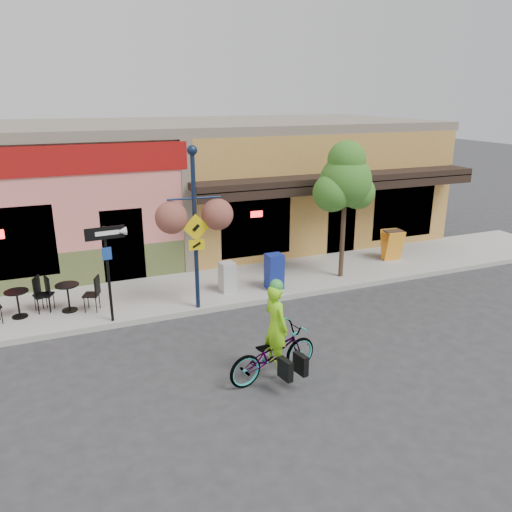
{
  "coord_description": "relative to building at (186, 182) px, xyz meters",
  "views": [
    {
      "loc": [
        -4.71,
        -10.98,
        5.41
      ],
      "look_at": [
        0.0,
        0.5,
        1.4
      ],
      "focal_mm": 35.0,
      "sensor_mm": 36.0,
      "label": 1
    }
  ],
  "objects": [
    {
      "name": "cafe_set_left",
      "position": [
        -5.84,
        -5.76,
        -1.65
      ],
      "size": [
        1.66,
        1.15,
        0.91
      ],
      "primitive_type": null,
      "rotation": [
        0.0,
        0.0,
        0.28
      ],
      "color": "black",
      "rests_on": "sidewalk"
    },
    {
      "name": "building",
      "position": [
        0.0,
        0.0,
        0.0
      ],
      "size": [
        18.2,
        8.2,
        4.5
      ],
      "primitive_type": null,
      "color": "#E2776F",
      "rests_on": "ground"
    },
    {
      "name": "newspaper_box_grey",
      "position": [
        -0.49,
        -6.09,
        -1.68
      ],
      "size": [
        0.44,
        0.41,
        0.85
      ],
      "primitive_type": null,
      "rotation": [
        0.0,
        0.0,
        0.15
      ],
      "color": "#B0B0B0",
      "rests_on": "sidewalk"
    },
    {
      "name": "one_way_sign",
      "position": [
        -3.73,
        -6.85,
        -0.91
      ],
      "size": [
        0.93,
        0.28,
        2.38
      ],
      "primitive_type": null,
      "rotation": [
        0.0,
        0.0,
        0.09
      ],
      "color": "black",
      "rests_on": "sidewalk"
    },
    {
      "name": "bicycle",
      "position": [
        -1.04,
        -10.45,
        -1.72
      ],
      "size": [
        2.1,
        1.07,
        1.05
      ],
      "primitive_type": "imported",
      "rotation": [
        0.0,
        0.0,
        1.76
      ],
      "color": "maroon",
      "rests_on": "ground"
    },
    {
      "name": "lamp_post",
      "position": [
        -1.57,
        -6.85,
        -0.02
      ],
      "size": [
        1.36,
        0.63,
        4.15
      ],
      "primitive_type": null,
      "rotation": [
        0.0,
        0.0,
        -0.07
      ],
      "color": "#13233D",
      "rests_on": "sidewalk"
    },
    {
      "name": "sandwich_board",
      "position": [
        5.51,
        -5.66,
        -1.59
      ],
      "size": [
        0.65,
        0.5,
        1.01
      ],
      "primitive_type": null,
      "rotation": [
        0.0,
        0.0,
        -0.09
      ],
      "color": "#FF9F28",
      "rests_on": "sidewalk"
    },
    {
      "name": "cafe_set_right",
      "position": [
        -4.67,
        -5.83,
        -1.63
      ],
      "size": [
        1.74,
        1.3,
        0.94
      ],
      "primitive_type": null,
      "rotation": [
        0.0,
        0.0,
        -0.38
      ],
      "color": "black",
      "rests_on": "sidewalk"
    },
    {
      "name": "street_tree",
      "position": [
        3.11,
        -6.22,
        -0.04
      ],
      "size": [
        2.01,
        2.01,
        4.11
      ],
      "primitive_type": null,
      "rotation": [
        0.0,
        0.0,
        0.3
      ],
      "color": "#3D7A26",
      "rests_on": "sidewalk"
    },
    {
      "name": "curb",
      "position": [
        0.0,
        -6.95,
        -2.17
      ],
      "size": [
        24.0,
        0.12,
        0.15
      ],
      "primitive_type": "cube",
      "color": "#A8A59E",
      "rests_on": "ground"
    },
    {
      "name": "cyclist_rider",
      "position": [
        -0.99,
        -10.45,
        -1.39
      ],
      "size": [
        0.52,
        0.7,
        1.73
      ],
      "primitive_type": "imported",
      "rotation": [
        0.0,
        0.0,
        1.76
      ],
      "color": "#8DEC18",
      "rests_on": "ground"
    },
    {
      "name": "sidewalk",
      "position": [
        0.0,
        -5.5,
        -2.17
      ],
      "size": [
        24.0,
        3.0,
        0.15
      ],
      "primitive_type": "cube",
      "color": "#9E9B93",
      "rests_on": "ground"
    },
    {
      "name": "ground",
      "position": [
        0.0,
        -7.5,
        -2.25
      ],
      "size": [
        90.0,
        90.0,
        0.0
      ],
      "primitive_type": "plane",
      "color": "#2D2D30",
      "rests_on": "ground"
    },
    {
      "name": "newspaper_box_blue",
      "position": [
        0.81,
        -6.38,
        -1.59
      ],
      "size": [
        0.48,
        0.43,
        1.01
      ],
      "primitive_type": null,
      "rotation": [
        0.0,
        0.0,
        0.05
      ],
      "color": "navy",
      "rests_on": "sidewalk"
    }
  ]
}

